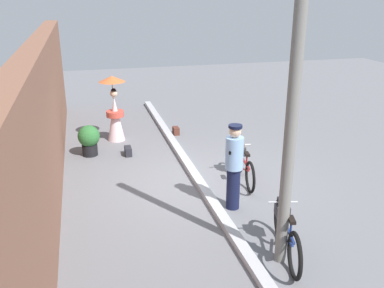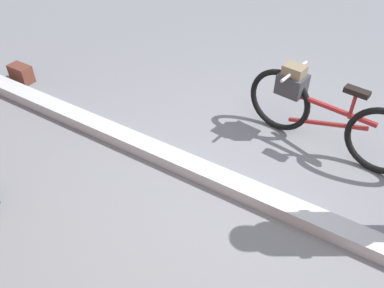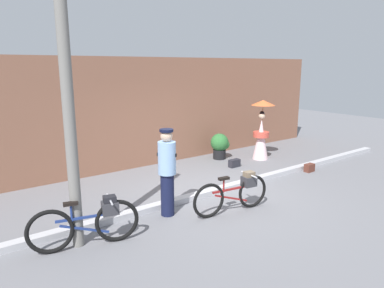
# 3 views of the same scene
# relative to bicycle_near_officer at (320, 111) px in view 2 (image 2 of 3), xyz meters

# --- Properties ---
(ground_plane) EXTENTS (30.00, 30.00, 0.00)m
(ground_plane) POSITION_rel_bicycle_near_officer_xyz_m (0.16, 1.01, -0.41)
(ground_plane) COLOR slate
(sidewalk_curb) EXTENTS (14.00, 0.20, 0.12)m
(sidewalk_curb) POSITION_rel_bicycle_near_officer_xyz_m (0.16, 1.01, -0.35)
(sidewalk_curb) COLOR #B2B2B7
(sidewalk_curb) RESTS_ON ground_plane
(bicycle_near_officer) EXTENTS (1.73, 0.48, 0.78)m
(bicycle_near_officer) POSITION_rel_bicycle_near_officer_xyz_m (0.00, 0.00, 0.00)
(bicycle_near_officer) COLOR black
(bicycle_near_officer) RESTS_ON ground_plane
(backpack_on_pavement) EXTENTS (0.29, 0.16, 0.22)m
(backpack_on_pavement) POSITION_rel_bicycle_near_officer_xyz_m (3.51, 0.74, -0.29)
(backpack_on_pavement) COLOR #592D23
(backpack_on_pavement) RESTS_ON ground_plane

